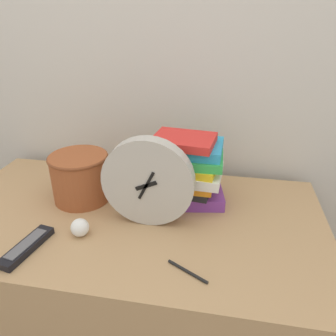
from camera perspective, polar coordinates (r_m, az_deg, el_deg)
The scene contains 8 objects.
wall_back at distance 1.31m, azimuth -2.35°, elevation 19.20°, with size 6.00×0.04×2.40m.
desk at distance 1.34m, azimuth -5.78°, elevation -21.47°, with size 1.26×0.68×0.75m.
desk_clock at distance 0.98m, azimuth -3.52°, elevation -2.51°, with size 0.28×0.05×0.28m.
book_stack at distance 1.10m, azimuth 3.48°, elevation -0.34°, with size 0.25×0.19×0.24m.
basket at distance 1.17m, azimuth -15.03°, elevation -1.36°, with size 0.20×0.20×0.17m.
tv_remote at distance 1.02m, azimuth -23.39°, elevation -12.45°, with size 0.08×0.19×0.02m.
crumpled_paper_ball at distance 1.02m, azimuth -15.09°, elevation -9.97°, with size 0.05×0.05×0.05m.
pen at distance 0.88m, azimuth 3.41°, elevation -17.54°, with size 0.11×0.07×0.01m.
Camera 1 is at (0.29, -0.52, 1.36)m, focal length 35.00 mm.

